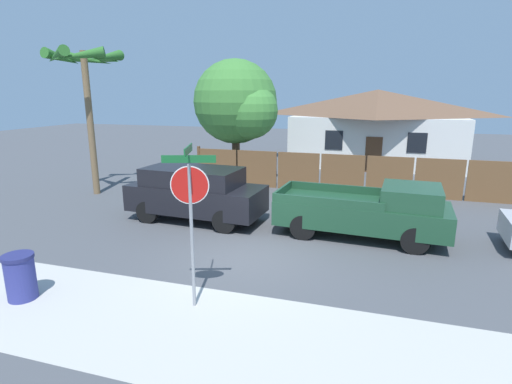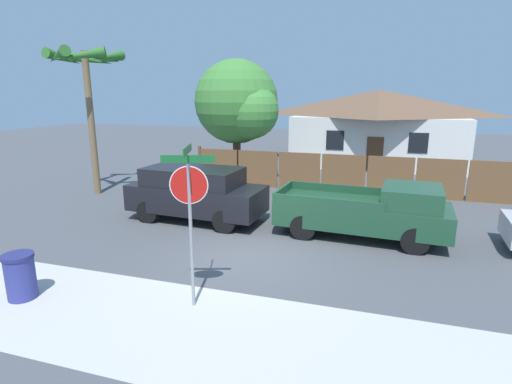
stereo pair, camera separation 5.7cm
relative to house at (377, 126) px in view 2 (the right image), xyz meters
The scene contains 10 objects.
ground_plane 17.25m from the house, 100.31° to the right, with size 80.00×80.00×0.00m, color #4C4F54.
sidewalk_strip 20.78m from the house, 98.52° to the right, with size 36.00×3.20×0.01m.
wooden_fence 8.73m from the house, 91.57° to the right, with size 16.13×0.12×1.83m.
house is the anchor object (origin of this frame).
oak_tree 10.06m from the house, 130.93° to the right, with size 4.33×4.13×6.02m.
palm_tree 17.01m from the house, 134.24° to the right, with size 3.01×3.23×6.16m.
red_suv 15.41m from the house, 112.07° to the right, with size 4.83×2.22×1.87m.
orange_pickup 14.33m from the house, 89.77° to the right, with size 5.27×2.35×1.72m.
stop_sign 19.85m from the house, 99.54° to the right, with size 1.01×0.91×3.38m.
trash_bin 21.65m from the house, 108.95° to the right, with size 0.65×0.65×1.02m.
Camera 2 is at (3.29, -9.66, 4.36)m, focal length 28.00 mm.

